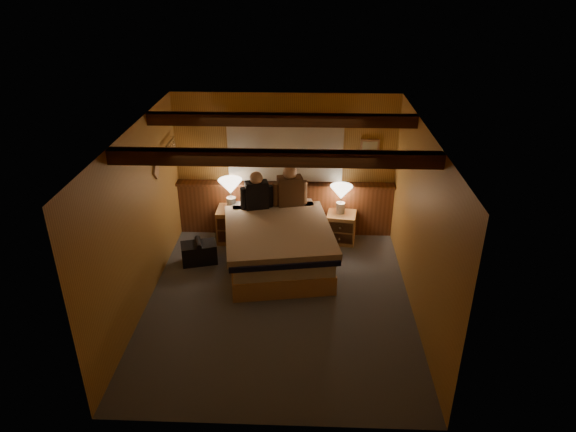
# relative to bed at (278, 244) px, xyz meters

# --- Properties ---
(floor) EXTENTS (4.20, 4.20, 0.00)m
(floor) POSITION_rel_bed_xyz_m (0.07, -1.00, -0.35)
(floor) COLOR #494D56
(floor) RESTS_ON ground
(ceiling) EXTENTS (4.20, 4.20, 0.00)m
(ceiling) POSITION_rel_bed_xyz_m (0.07, -1.00, 2.05)
(ceiling) COLOR tan
(ceiling) RESTS_ON wall_back
(wall_back) EXTENTS (3.60, 0.00, 3.60)m
(wall_back) POSITION_rel_bed_xyz_m (0.07, 1.10, 0.85)
(wall_back) COLOR gold
(wall_back) RESTS_ON floor
(wall_left) EXTENTS (0.00, 4.20, 4.20)m
(wall_left) POSITION_rel_bed_xyz_m (-1.73, -1.00, 0.85)
(wall_left) COLOR gold
(wall_left) RESTS_ON floor
(wall_right) EXTENTS (0.00, 4.20, 4.20)m
(wall_right) POSITION_rel_bed_xyz_m (1.87, -1.00, 0.85)
(wall_right) COLOR gold
(wall_right) RESTS_ON floor
(wall_front) EXTENTS (3.60, 0.00, 3.60)m
(wall_front) POSITION_rel_bed_xyz_m (0.07, -3.10, 0.85)
(wall_front) COLOR gold
(wall_front) RESTS_ON floor
(wainscot) EXTENTS (3.60, 0.23, 0.94)m
(wainscot) POSITION_rel_bed_xyz_m (0.07, 1.04, 0.13)
(wainscot) COLOR brown
(wainscot) RESTS_ON wall_back
(curtain_window) EXTENTS (2.18, 0.09, 1.11)m
(curtain_window) POSITION_rel_bed_xyz_m (0.07, 1.03, 1.17)
(curtain_window) COLOR #4D2513
(curtain_window) RESTS_ON wall_back
(ceiling_beams) EXTENTS (3.60, 1.65, 0.16)m
(ceiling_beams) POSITION_rel_bed_xyz_m (0.07, -0.85, 1.96)
(ceiling_beams) COLOR #4D2513
(ceiling_beams) RESTS_ON ceiling
(coat_rail) EXTENTS (0.05, 0.55, 0.24)m
(coat_rail) POSITION_rel_bed_xyz_m (-1.65, 0.58, 1.32)
(coat_rail) COLOR silver
(coat_rail) RESTS_ON wall_left
(framed_print) EXTENTS (0.30, 0.04, 0.25)m
(framed_print) POSITION_rel_bed_xyz_m (1.42, 1.08, 1.20)
(framed_print) COLOR tan
(framed_print) RESTS_ON wall_back
(bed) EXTENTS (1.81, 2.19, 0.68)m
(bed) POSITION_rel_bed_xyz_m (0.00, 0.00, 0.00)
(bed) COLOR tan
(bed) RESTS_ON floor
(nightstand_left) EXTENTS (0.52, 0.47, 0.57)m
(nightstand_left) POSITION_rel_bed_xyz_m (-0.78, 0.74, -0.07)
(nightstand_left) COLOR tan
(nightstand_left) RESTS_ON floor
(nightstand_right) EXTENTS (0.52, 0.48, 0.51)m
(nightstand_right) POSITION_rel_bed_xyz_m (1.00, 0.77, -0.10)
(nightstand_right) COLOR tan
(nightstand_right) RESTS_ON floor
(lamp_left) EXTENTS (0.39, 0.39, 0.51)m
(lamp_left) POSITION_rel_bed_xyz_m (-0.81, 0.77, 0.57)
(lamp_left) COLOR silver
(lamp_left) RESTS_ON nightstand_left
(lamp_right) EXTENTS (0.36, 0.36, 0.47)m
(lamp_right) POSITION_rel_bed_xyz_m (0.98, 0.81, 0.49)
(lamp_right) COLOR silver
(lamp_right) RESTS_ON nightstand_right
(person_left) EXTENTS (0.51, 0.29, 0.64)m
(person_left) POSITION_rel_bed_xyz_m (-0.37, 0.60, 0.57)
(person_left) COLOR black
(person_left) RESTS_ON bed
(person_right) EXTENTS (0.56, 0.30, 0.69)m
(person_right) POSITION_rel_bed_xyz_m (0.15, 0.74, 0.60)
(person_right) COLOR #4B311E
(person_right) RESTS_ON bed
(duffel_bag) EXTENTS (0.60, 0.45, 0.38)m
(duffel_bag) POSITION_rel_bed_xyz_m (-1.22, 0.01, -0.18)
(duffel_bag) COLOR black
(duffel_bag) RESTS_ON floor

